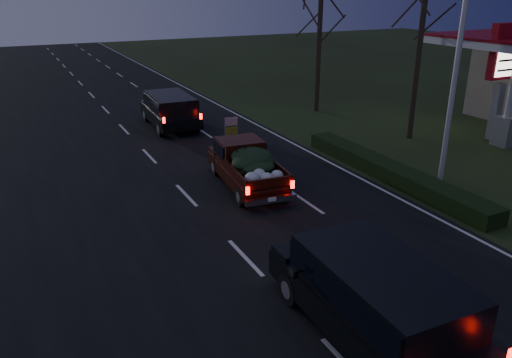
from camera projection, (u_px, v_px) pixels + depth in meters
name	position (u px, v px, depth m)	size (l,w,h in m)	color
ground	(245.00, 258.00, 14.06)	(120.00, 120.00, 0.00)	black
road_asphalt	(245.00, 258.00, 14.06)	(14.00, 120.00, 0.02)	black
hedge_row	(390.00, 172.00, 19.71)	(1.00, 10.00, 0.60)	black
light_pole	(461.00, 36.00, 17.71)	(0.50, 0.90, 9.16)	silver
gas_price_pylon	(504.00, 63.00, 23.55)	(2.00, 0.41, 5.57)	gray
bare_tree_mid	(424.00, 5.00, 22.81)	(3.60, 3.60, 8.50)	black
bare_tree_far	(320.00, 22.00, 28.63)	(3.60, 3.60, 7.00)	black
pickup_truck	(247.00, 163.00, 18.80)	(2.29, 4.83, 2.45)	#3A1007
lead_suv	(170.00, 107.00, 26.59)	(2.32, 5.13, 1.45)	black
rear_suv	(376.00, 293.00, 10.45)	(2.52, 5.40, 1.53)	black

